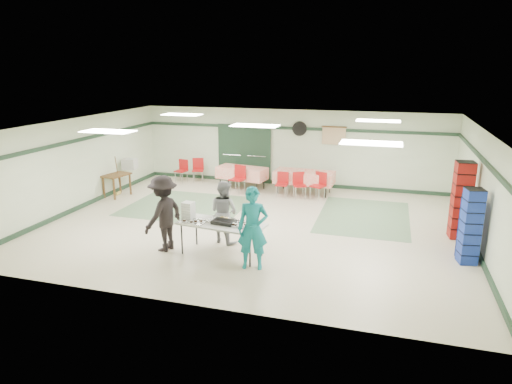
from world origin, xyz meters
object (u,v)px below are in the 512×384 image
(office_printer, at_px, (130,164))
(chair_a, at_px, (299,182))
(crate_stack_blue_a, at_px, (467,226))
(volunteer_teal, at_px, (253,228))
(chair_c, at_px, (319,183))
(dining_table_b, at_px, (242,173))
(volunteer_grey, at_px, (224,212))
(volunteer_dark, at_px, (164,213))
(broom, at_px, (118,175))
(chair_d, at_px, (239,176))
(crate_stack_red, at_px, (461,200))
(dining_table_a, at_px, (304,177))
(crate_stack_blue_b, at_px, (471,227))
(chair_loose_b, at_px, (182,168))
(serving_table, at_px, (221,225))
(chair_loose_a, at_px, (198,167))
(printer_table, at_px, (116,177))
(chair_b, at_px, (282,182))

(office_printer, bearing_deg, chair_a, -2.82)
(crate_stack_blue_a, bearing_deg, volunteer_teal, -155.44)
(chair_a, distance_m, chair_c, 0.66)
(volunteer_teal, height_order, dining_table_b, volunteer_teal)
(chair_a, bearing_deg, volunteer_grey, -127.19)
(dining_table_b, height_order, office_printer, office_printer)
(volunteer_dark, relative_size, broom, 1.38)
(volunteer_grey, bearing_deg, chair_d, -53.67)
(crate_stack_red, bearing_deg, office_printer, 170.37)
(volunteer_dark, distance_m, dining_table_a, 6.20)
(volunteer_dark, relative_size, crate_stack_blue_b, 1.06)
(volunteer_teal, xyz_separation_m, crate_stack_red, (4.41, 3.14, 0.09))
(dining_table_b, xyz_separation_m, broom, (-3.71, -1.90, 0.10))
(crate_stack_red, bearing_deg, volunteer_teal, -144.55)
(chair_loose_b, bearing_deg, serving_table, -47.40)
(volunteer_teal, bearing_deg, chair_d, 101.50)
(volunteer_grey, xyz_separation_m, chair_loose_a, (-3.03, 5.41, -0.23))
(printer_table, bearing_deg, dining_table_b, 41.92)
(dining_table_a, relative_size, chair_d, 2.14)
(serving_table, height_order, chair_loose_a, chair_loose_a)
(volunteer_grey, height_order, chair_a, volunteer_grey)
(chair_d, xyz_separation_m, crate_stack_blue_a, (6.60, -3.59, 0.12))
(dining_table_a, bearing_deg, volunteer_teal, -85.86)
(chair_a, relative_size, office_printer, 1.88)
(volunteer_dark, bearing_deg, chair_b, 176.38)
(chair_loose_a, bearing_deg, chair_b, -35.76)
(crate_stack_blue_a, xyz_separation_m, office_printer, (-10.30, 2.87, 0.22))
(volunteer_dark, bearing_deg, printer_table, -122.11)
(crate_stack_red, height_order, crate_stack_blue_b, crate_stack_red)
(dining_table_a, distance_m, crate_stack_blue_a, 6.10)
(chair_loose_b, bearing_deg, volunteer_grey, -45.34)
(broom, bearing_deg, chair_b, 18.92)
(dining_table_b, distance_m, chair_c, 2.86)
(chair_loose_b, bearing_deg, volunteer_teal, -43.82)
(volunteer_teal, height_order, dining_table_a, volunteer_teal)
(volunteer_teal, bearing_deg, dining_table_b, 100.26)
(volunteer_dark, distance_m, chair_b, 5.47)
(volunteer_dark, height_order, dining_table_a, volunteer_dark)
(chair_a, height_order, printer_table, chair_a)
(office_printer, bearing_deg, volunteer_dark, -60.87)
(serving_table, distance_m, dining_table_b, 5.88)
(volunteer_grey, relative_size, crate_stack_blue_b, 0.91)
(chair_loose_a, height_order, chair_loose_b, chair_loose_a)
(volunteer_grey, distance_m, chair_loose_a, 6.20)
(volunteer_dark, xyz_separation_m, crate_stack_blue_a, (6.66, 1.65, -0.19))
(serving_table, xyz_separation_m, printer_table, (-5.02, 3.59, -0.08))
(crate_stack_red, bearing_deg, printer_table, 174.97)
(crate_stack_blue_a, bearing_deg, office_printer, 164.42)
(broom, bearing_deg, volunteer_teal, -30.67)
(volunteer_dark, distance_m, office_printer, 5.80)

